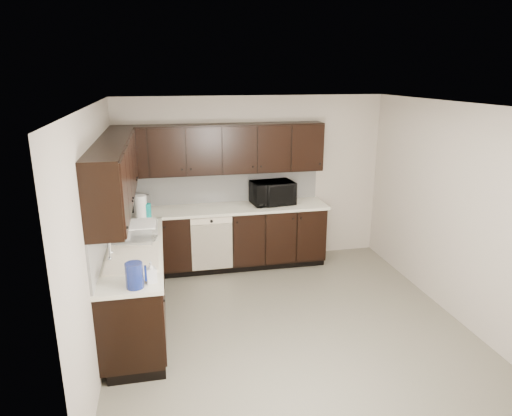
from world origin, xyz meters
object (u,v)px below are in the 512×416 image
(toaster_oven, at_px, (133,204))
(storage_bin, at_px, (132,233))
(microwave, at_px, (272,193))
(blue_pitcher, at_px, (134,275))
(sink, at_px, (133,264))

(toaster_oven, relative_size, storage_bin, 0.75)
(microwave, height_order, storage_bin, microwave)
(storage_bin, bearing_deg, toaster_oven, 92.26)
(blue_pitcher, bearing_deg, storage_bin, 112.17)
(sink, xyz_separation_m, blue_pitcher, (0.06, -0.69, 0.18))
(sink, distance_m, microwave, 2.61)
(microwave, height_order, blue_pitcher, microwave)
(storage_bin, relative_size, blue_pitcher, 2.17)
(toaster_oven, bearing_deg, microwave, 19.78)
(microwave, distance_m, blue_pitcher, 3.07)
(toaster_oven, xyz_separation_m, storage_bin, (0.04, -1.14, -0.02))
(microwave, xyz_separation_m, storage_bin, (-1.95, -1.20, -0.07))
(microwave, xyz_separation_m, blue_pitcher, (-1.87, -2.43, -0.05))
(sink, height_order, microwave, microwave)
(storage_bin, bearing_deg, blue_pitcher, -86.20)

